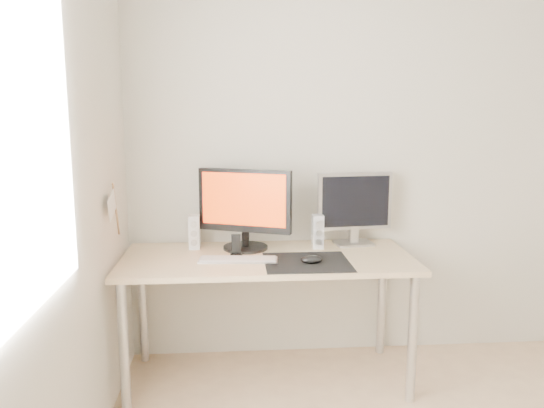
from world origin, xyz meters
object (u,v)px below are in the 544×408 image
desk (267,270)px  phone_dock (236,249)px  main_monitor (245,206)px  keyboard (238,259)px  mouse (312,259)px  speaker_right (318,232)px  second_monitor (355,205)px  speaker_left (194,232)px

desk → phone_dock: bearing=166.8°
main_monitor → keyboard: size_ratio=1.23×
mouse → desk: mouse is taller
speaker_right → phone_dock: 0.49m
keyboard → second_monitor: bearing=23.7°
desk → speaker_right: bearing=27.1°
speaker_left → keyboard: bearing=-48.1°
main_monitor → phone_dock: size_ratio=4.48×
mouse → main_monitor: main_monitor is taller
speaker_left → phone_dock: bearing=-33.3°
keyboard → mouse: bearing=-12.8°
mouse → speaker_left: speaker_left is taller
speaker_right → main_monitor: bearing=179.1°
desk → second_monitor: bearing=22.9°
mouse → second_monitor: (0.31, 0.39, 0.22)m
keyboard → phone_dock: (-0.01, 0.12, 0.03)m
desk → speaker_right: size_ratio=8.15×
second_monitor → desk: bearing=-157.1°
desk → second_monitor: 0.66m
main_monitor → second_monitor: 0.66m
speaker_left → keyboard: 0.39m
keyboard → phone_dock: phone_dock is taller
mouse → phone_dock: 0.44m
main_monitor → speaker_right: 0.45m
speaker_left → keyboard: size_ratio=0.46×
phone_dock → speaker_left: bearing=146.7°
speaker_right → keyboard: speaker_right is taller
speaker_right → keyboard: bearing=-153.1°
mouse → second_monitor: size_ratio=0.26×
speaker_left → keyboard: (0.25, -0.28, -0.09)m
keyboard → phone_dock: size_ratio=3.64×
desk → main_monitor: (-0.12, 0.16, 0.33)m
mouse → phone_dock: bearing=152.1°
main_monitor → phone_dock: 0.26m
desk → phone_dock: (-0.17, 0.04, 0.11)m
desk → second_monitor: (0.54, 0.23, 0.32)m
mouse → second_monitor: bearing=51.4°
second_monitor → keyboard: (-0.70, -0.31, -0.23)m
second_monitor → phone_dock: size_ratio=3.83×
main_monitor → speaker_left: 0.33m
second_monitor → speaker_right: size_ratio=2.30×
desk → keyboard: bearing=-153.4°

